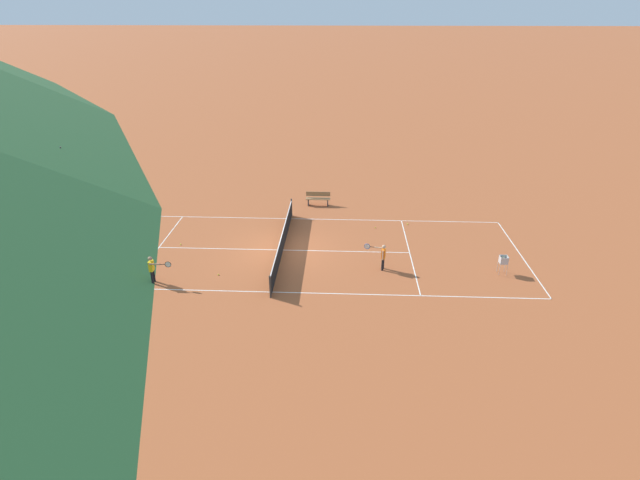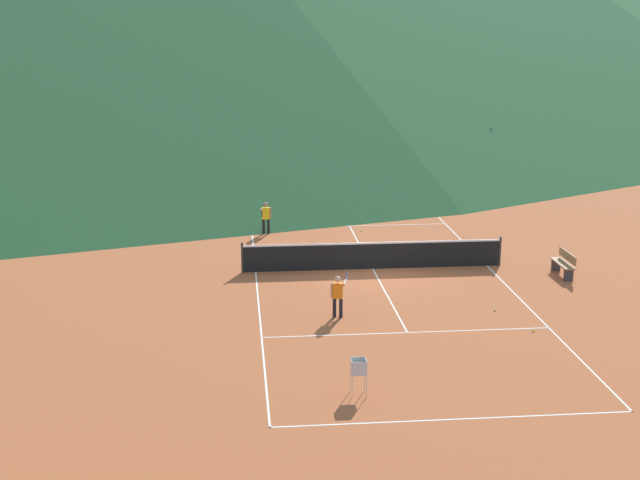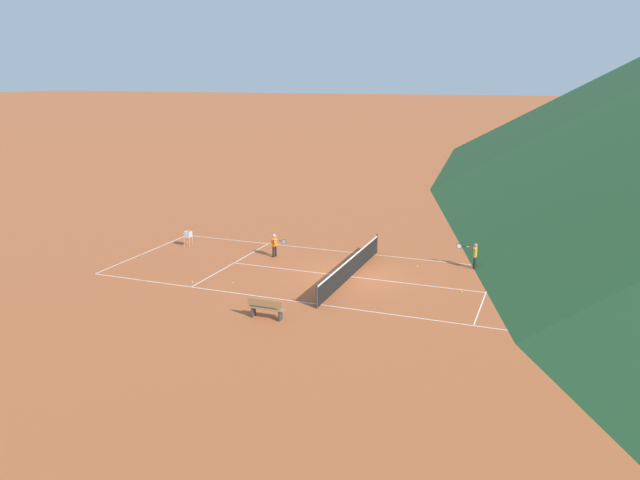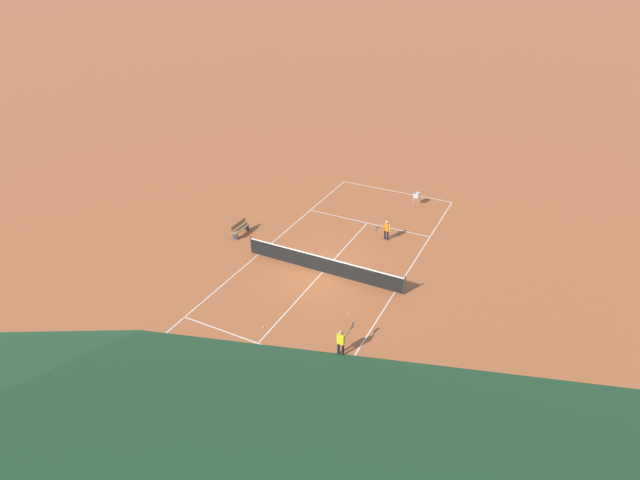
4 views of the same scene
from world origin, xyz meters
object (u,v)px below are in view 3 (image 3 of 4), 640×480
tennis_net (351,267)px  player_near_service (275,244)px  tennis_ball_by_net_left (192,282)px  tennis_ball_service_box (462,292)px  ball_hopper (188,235)px  tennis_ball_by_net_right (233,283)px  tennis_ball_alley_right (521,322)px  player_far_service (474,254)px  courtside_bench (266,308)px  tennis_ball_far_corner (417,266)px

tennis_net → player_near_service: 5.20m
tennis_ball_by_net_left → tennis_ball_service_box: bearing=104.9°
tennis_ball_service_box → ball_hopper: size_ratio=0.07×
tennis_ball_by_net_right → tennis_ball_alley_right: (0.10, 12.94, 0.00)m
player_far_service → tennis_ball_service_box: bearing=0.1°
courtside_bench → ball_hopper: bearing=-132.9°
tennis_ball_far_corner → ball_hopper: size_ratio=0.07×
tennis_ball_far_corner → tennis_net: bearing=-44.4°
tennis_net → player_far_service: 6.43m
tennis_ball_alley_right → courtside_bench: size_ratio=0.04×
tennis_ball_service_box → tennis_ball_alley_right: size_ratio=1.00×
tennis_ball_service_box → courtside_bench: size_ratio=0.04×
tennis_ball_by_net_left → player_far_service: bearing=120.5°
player_far_service → tennis_ball_by_net_left: (7.10, -12.05, -0.73)m
player_near_service → ball_hopper: size_ratio=1.42×
tennis_ball_alley_right → tennis_ball_by_net_left: bearing=-88.2°
tennis_ball_by_net_right → tennis_ball_service_box: size_ratio=1.00×
player_near_service → tennis_ball_far_corner: bearing=97.2°
courtside_bench → tennis_ball_by_net_right: bearing=-135.1°
player_far_service → tennis_ball_alley_right: 7.21m
ball_hopper → courtside_bench: 12.20m
tennis_ball_far_corner → tennis_ball_service_box: bearing=41.1°
tennis_net → tennis_ball_alley_right: 8.69m
tennis_ball_alley_right → courtside_bench: bearing=-71.2°
tennis_net → tennis_ball_alley_right: (3.08, 8.11, -0.47)m
tennis_ball_alley_right → tennis_ball_by_net_right: bearing=-90.4°
player_near_service → tennis_ball_service_box: (2.14, 10.25, -0.71)m
tennis_ball_service_box → tennis_ball_by_net_right: bearing=-75.6°
tennis_ball_alley_right → ball_hopper: size_ratio=0.07×
player_near_service → player_far_service: bearing=99.7°
tennis_net → player_far_service: size_ratio=7.04×
player_near_service → ball_hopper: player_near_service is taller
tennis_ball_by_net_right → tennis_ball_far_corner: size_ratio=1.00×
player_near_service → tennis_ball_by_net_left: size_ratio=19.19×
tennis_ball_by_net_right → tennis_ball_alley_right: same height
courtside_bench → tennis_ball_far_corner: bearing=155.5°
tennis_ball_service_box → tennis_ball_far_corner: (-3.09, -2.69, 0.00)m
player_near_service → tennis_ball_by_net_right: player_near_service is taller
player_far_service → ball_hopper: bearing=-84.3°
tennis_ball_by_net_right → ball_hopper: (-4.93, -5.58, 0.62)m
tennis_ball_by_net_right → tennis_ball_by_net_left: size_ratio=1.00×
player_far_service → tennis_ball_service_box: 3.96m
tennis_ball_far_corner → ball_hopper: 13.12m
tennis_ball_by_net_left → tennis_ball_by_net_right: bearing=107.3°
player_near_service → tennis_ball_far_corner: player_near_service is taller
player_far_service → tennis_ball_by_net_right: (6.52, -10.19, -0.73)m
tennis_ball_far_corner → tennis_ball_by_net_right: bearing=-52.7°
player_near_service → tennis_ball_far_corner: (-0.95, 7.55, -0.71)m
player_far_service → tennis_ball_by_net_left: size_ratio=19.75×
player_far_service → courtside_bench: 12.02m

